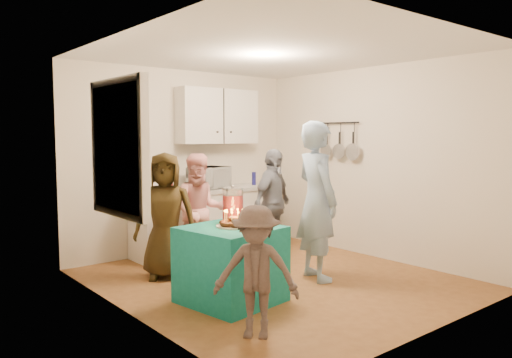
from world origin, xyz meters
TOP-DOWN VIEW (x-y plane):
  - floor at (0.00, 0.00)m, footprint 4.00×4.00m
  - ceiling at (0.00, 0.00)m, footprint 4.00×4.00m
  - back_wall at (0.00, 2.00)m, footprint 3.60×3.60m
  - left_wall at (-1.80, 0.00)m, footprint 4.00×4.00m
  - right_wall at (1.80, 0.00)m, footprint 4.00×4.00m
  - window_night at (-1.77, 0.30)m, footprint 0.04×1.00m
  - counter at (0.20, 1.70)m, footprint 2.20×0.58m
  - countertop at (0.20, 1.70)m, footprint 2.24×0.62m
  - upper_cabinet at (0.50, 1.85)m, footprint 1.30×0.30m
  - pot_rack at (1.72, 0.70)m, footprint 0.12×1.00m
  - microwave at (0.23, 1.70)m, footprint 0.64×0.51m
  - party_table at (-0.85, -0.29)m, footprint 0.97×0.97m
  - donut_cake at (-0.81, -0.30)m, footprint 0.38×0.38m
  - punch_jar at (-0.64, -0.04)m, footprint 0.22×0.22m
  - man_birthday at (0.40, -0.27)m, footprint 0.60×0.76m
  - woman_back_left at (-0.93, 0.89)m, footprint 0.86×0.80m
  - woman_back_center at (-0.37, 1.00)m, footprint 0.86×0.78m
  - woman_back_right at (0.66, 0.80)m, footprint 0.95×0.65m
  - child_near_left at (-1.22, -1.13)m, footprint 0.78×0.81m

SIDE VIEW (x-z plane):
  - floor at x=0.00m, z-range 0.00..0.00m
  - party_table at x=-0.85m, z-range 0.00..0.76m
  - counter at x=0.20m, z-range 0.00..0.86m
  - child_near_left at x=-1.22m, z-range 0.00..1.10m
  - woman_back_center at x=-0.37m, z-range 0.00..1.44m
  - woman_back_left at x=-0.93m, z-range 0.00..1.47m
  - woman_back_right at x=0.66m, z-range 0.00..1.49m
  - donut_cake at x=-0.81m, z-range 0.76..0.94m
  - countertop at x=0.20m, z-range 0.86..0.91m
  - man_birthday at x=0.40m, z-range 0.00..1.84m
  - punch_jar at x=-0.64m, z-range 0.76..1.10m
  - microwave at x=0.23m, z-range 0.91..1.22m
  - back_wall at x=0.00m, z-range 1.30..1.30m
  - left_wall at x=-1.80m, z-range 1.30..1.30m
  - right_wall at x=1.80m, z-range 1.30..1.30m
  - window_night at x=-1.77m, z-range 0.95..2.15m
  - pot_rack at x=1.72m, z-range 1.30..1.90m
  - upper_cabinet at x=0.50m, z-range 1.55..2.35m
  - ceiling at x=0.00m, z-range 2.60..2.60m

